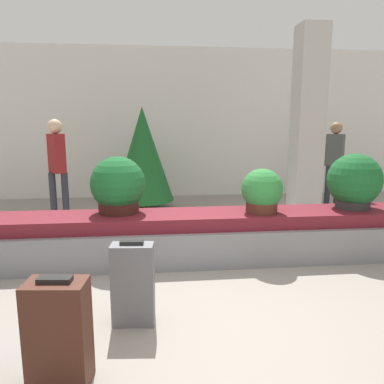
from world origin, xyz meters
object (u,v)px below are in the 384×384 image
object	(u,v)px
suitcase_1	(59,333)
potted_plant_0	(118,186)
potted_plant_2	(262,192)
pillar	(307,124)
traveler_1	(57,161)
traveler_0	(334,156)
potted_plant_1	(354,182)
suitcase_0	(133,284)
decorated_tree	(143,154)

from	to	relation	value
suitcase_1	potted_plant_0	size ratio (longest dim) A/B	1.06
potted_plant_2	pillar	bearing A→B (deg)	55.85
potted_plant_2	traveler_1	distance (m)	3.56
traveler_0	traveler_1	world-z (taller)	traveler_1
potted_plant_0	potted_plant_1	distance (m)	2.88
suitcase_0	potted_plant_1	xyz separation A→B (m)	(2.65, 1.46, 0.56)
potted_plant_0	potted_plant_2	distance (m)	1.69
suitcase_1	potted_plant_1	size ratio (longest dim) A/B	1.04
pillar	potted_plant_2	distance (m)	2.56
traveler_1	potted_plant_0	bearing A→B (deg)	-5.61
suitcase_0	potted_plant_0	distance (m)	1.64
suitcase_1	traveler_1	distance (m)	4.34
suitcase_1	potted_plant_2	world-z (taller)	potted_plant_2
traveler_1	decorated_tree	world-z (taller)	decorated_tree
potted_plant_0	traveler_1	bearing A→B (deg)	120.43
pillar	suitcase_0	xyz separation A→B (m)	(-2.81, -3.36, -1.26)
pillar	potted_plant_1	bearing A→B (deg)	-95.08
suitcase_1	potted_plant_2	distance (m)	2.80
suitcase_1	traveler_0	xyz separation A→B (m)	(4.14, 4.80, 0.63)
pillar	suitcase_1	bearing A→B (deg)	-128.64
potted_plant_1	pillar	bearing A→B (deg)	84.92
potted_plant_0	traveler_1	size ratio (longest dim) A/B	0.40
decorated_tree	traveler_1	bearing A→B (deg)	-155.76
suitcase_0	traveler_0	world-z (taller)	traveler_0
potted_plant_2	suitcase_0	bearing A→B (deg)	-137.02
pillar	potted_plant_2	bearing A→B (deg)	-124.15
potted_plant_1	traveler_0	size ratio (longest dim) A/B	0.42
decorated_tree	potted_plant_1	bearing A→B (deg)	-45.27
pillar	potted_plant_0	world-z (taller)	pillar
suitcase_1	potted_plant_1	xyz separation A→B (m)	(3.06, 2.14, 0.55)
decorated_tree	suitcase_1	bearing A→B (deg)	-95.05
suitcase_0	decorated_tree	world-z (taller)	decorated_tree
potted_plant_1	traveler_0	bearing A→B (deg)	67.98
suitcase_1	pillar	bearing A→B (deg)	57.38
pillar	potted_plant_0	distance (m)	3.63
pillar	traveler_0	distance (m)	1.34
pillar	traveler_1	size ratio (longest dim) A/B	1.91
pillar	traveler_1	distance (m)	4.24
potted_plant_0	suitcase_1	bearing A→B (deg)	-94.87
suitcase_1	potted_plant_0	bearing A→B (deg)	91.15
pillar	traveler_0	world-z (taller)	pillar
traveler_0	decorated_tree	world-z (taller)	decorated_tree
pillar	suitcase_1	size ratio (longest dim) A/B	4.52
suitcase_1	decorated_tree	world-z (taller)	decorated_tree
traveler_1	potted_plant_1	bearing A→B (deg)	27.14
decorated_tree	suitcase_0	bearing A→B (deg)	-90.08
potted_plant_2	decorated_tree	xyz separation A→B (m)	(-1.44, 2.77, 0.22)
traveler_0	decorated_tree	size ratio (longest dim) A/B	0.86
potted_plant_0	potted_plant_2	size ratio (longest dim) A/B	1.27
pillar	suitcase_1	distance (m)	5.33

